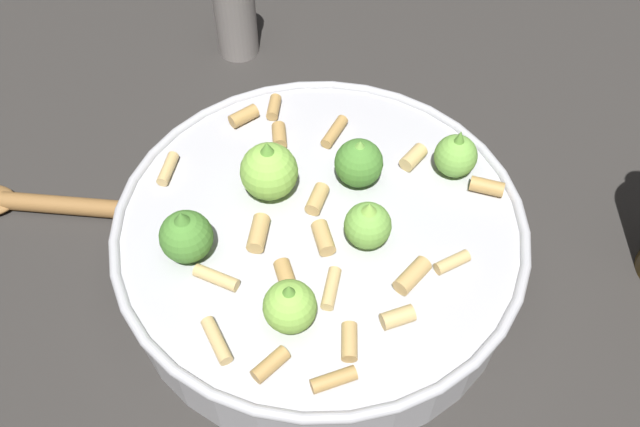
# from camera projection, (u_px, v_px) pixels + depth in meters

# --- Properties ---
(ground_plane) EXTENTS (2.40, 2.40, 0.00)m
(ground_plane) POSITION_uv_depth(u_px,v_px,m) (320.00, 265.00, 0.56)
(ground_plane) COLOR #2D2B28
(cooking_pan) EXTENTS (0.32, 0.32, 0.11)m
(cooking_pan) POSITION_uv_depth(u_px,v_px,m) (319.00, 239.00, 0.53)
(cooking_pan) COLOR #B7B7BC
(cooking_pan) RESTS_ON ground
(pepper_shaker) EXTENTS (0.04, 0.04, 0.10)m
(pepper_shaker) POSITION_uv_depth(u_px,v_px,m) (235.00, 10.00, 0.69)
(pepper_shaker) COLOR gray
(pepper_shaker) RESTS_ON ground
(wooden_spoon) EXTENTS (0.25, 0.08, 0.02)m
(wooden_spoon) POSITION_uv_depth(u_px,v_px,m) (82.00, 207.00, 0.59)
(wooden_spoon) COLOR olive
(wooden_spoon) RESTS_ON ground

